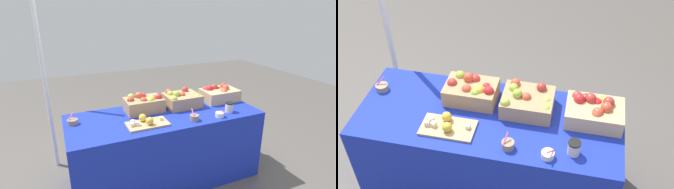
# 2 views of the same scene
# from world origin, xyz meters

# --- Properties ---
(ground_plane) EXTENTS (10.00, 10.00, 0.00)m
(ground_plane) POSITION_xyz_m (0.00, 0.00, 0.00)
(ground_plane) COLOR #56514C
(table) EXTENTS (1.90, 0.76, 0.74)m
(table) POSITION_xyz_m (0.00, 0.00, 0.37)
(table) COLOR #192DB7
(table) RESTS_ON ground_plane
(apple_crate_left) EXTENTS (0.40, 0.28, 0.18)m
(apple_crate_left) POSITION_xyz_m (0.72, 0.13, 0.82)
(apple_crate_left) COLOR tan
(apple_crate_left) RESTS_ON table
(apple_crate_middle) EXTENTS (0.36, 0.30, 0.18)m
(apple_crate_middle) POSITION_xyz_m (0.26, 0.13, 0.82)
(apple_crate_middle) COLOR tan
(apple_crate_middle) RESTS_ON table
(apple_crate_right) EXTENTS (0.38, 0.26, 0.19)m
(apple_crate_right) POSITION_xyz_m (-0.16, 0.16, 0.82)
(apple_crate_right) COLOR tan
(apple_crate_right) RESTS_ON table
(cutting_board_front) EXTENTS (0.38, 0.21, 0.09)m
(cutting_board_front) POSITION_xyz_m (-0.25, -0.17, 0.76)
(cutting_board_front) COLOR tan
(cutting_board_front) RESTS_ON table
(sample_bowl_near) EXTENTS (0.09, 0.09, 0.09)m
(sample_bowl_near) POSITION_xyz_m (0.46, -0.28, 0.76)
(sample_bowl_near) COLOR silver
(sample_bowl_near) RESTS_ON table
(sample_bowl_mid) EXTENTS (0.10, 0.10, 0.10)m
(sample_bowl_mid) POSITION_xyz_m (-0.86, 0.12, 0.76)
(sample_bowl_mid) COLOR gray
(sample_bowl_mid) RESTS_ON table
(sample_bowl_far) EXTENTS (0.09, 0.09, 0.11)m
(sample_bowl_far) POSITION_xyz_m (0.20, -0.26, 0.77)
(sample_bowl_far) COLOR gray
(sample_bowl_far) RESTS_ON table
(coffee_cup) EXTENTS (0.08, 0.08, 0.10)m
(coffee_cup) POSITION_xyz_m (0.62, -0.22, 0.79)
(coffee_cup) COLOR beige
(coffee_cup) RESTS_ON table
(tent_pole) EXTENTS (0.04, 0.04, 2.10)m
(tent_pole) POSITION_xyz_m (-1.06, 0.71, 1.05)
(tent_pole) COLOR white
(tent_pole) RESTS_ON ground_plane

